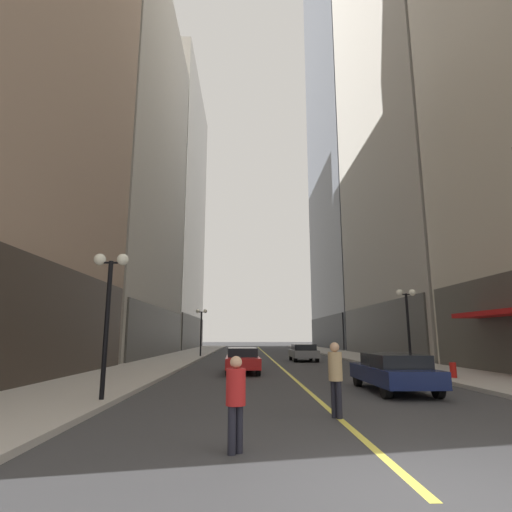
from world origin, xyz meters
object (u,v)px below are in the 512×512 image
street_lamp_right_mid (407,311)px  car_grey (303,352)px  pedestrian_in_tan_trench (335,373)px  car_navy (393,371)px  fire_hydrant_right (453,372)px  car_red (242,359)px  street_lamp_left_far (201,322)px  pedestrian_in_red_jacket (236,396)px  street_lamp_left_near (109,292)px

street_lamp_right_mid → car_grey: bearing=110.2°
car_grey → pedestrian_in_tan_trench: bearing=-96.0°
car_navy → fire_hydrant_right: bearing=41.4°
car_red → street_lamp_left_far: 16.50m
car_grey → fire_hydrant_right: bearing=-72.4°
car_grey → street_lamp_left_far: 10.63m
street_lamp_right_mid → fire_hydrant_right: size_ratio=5.54×
car_navy → street_lamp_right_mid: 8.01m
car_red → pedestrian_in_red_jacket: size_ratio=2.90×
car_navy → car_grey: same height
car_red → car_grey: same height
pedestrian_in_tan_trench → fire_hydrant_right: size_ratio=2.23×
car_navy → pedestrian_in_tan_trench: pedestrian_in_tan_trench is taller
pedestrian_in_tan_trench → fire_hydrant_right: pedestrian_in_tan_trench is taller
car_red → street_lamp_left_near: 11.11m
pedestrian_in_red_jacket → street_lamp_right_mid: size_ratio=0.36×
car_navy → pedestrian_in_red_jacket: pedestrian_in_red_jacket is taller
car_navy → street_lamp_left_near: street_lamp_left_near is taller
pedestrian_in_red_jacket → street_lamp_right_mid: street_lamp_right_mid is taller
street_lamp_right_mid → car_red: bearing=174.8°
street_lamp_left_near → fire_hydrant_right: (13.30, 5.88, -2.86)m
car_red → fire_hydrant_right: size_ratio=5.79×
street_lamp_left_far → street_lamp_right_mid: (12.80, -16.61, 0.00)m
car_navy → street_lamp_right_mid: street_lamp_right_mid is taller
street_lamp_left_far → fire_hydrant_right: (13.30, -19.98, -2.86)m
car_grey → pedestrian_in_red_jacket: size_ratio=2.60×
car_grey → pedestrian_in_tan_trench: (-2.37, -22.43, 0.33)m
pedestrian_in_tan_trench → street_lamp_left_far: street_lamp_left_far is taller
pedestrian_in_tan_trench → street_lamp_left_near: bearing=161.8°
car_navy → pedestrian_in_tan_trench: 5.49m
car_red → street_lamp_left_near: street_lamp_left_near is taller
pedestrian_in_tan_trench → car_navy: bearing=56.1°
car_red → street_lamp_right_mid: bearing=-5.2°
car_navy → pedestrian_in_red_jacket: (-5.43, -7.46, 0.20)m
pedestrian_in_red_jacket → fire_hydrant_right: (9.32, 10.89, -0.52)m
street_lamp_left_far → car_navy: bearing=-68.1°
car_red → street_lamp_left_far: (-3.98, 15.81, 2.54)m
car_navy → car_red: size_ratio=1.00×
pedestrian_in_red_jacket → street_lamp_left_far: bearing=97.3°
pedestrian_in_tan_trench → pedestrian_in_red_jacket: bearing=-129.1°
car_grey → street_lamp_left_near: bearing=-113.2°
pedestrian_in_red_jacket → street_lamp_left_far: (-3.98, 30.87, 2.33)m
car_red → pedestrian_in_tan_trench: bearing=-79.0°
street_lamp_left_near → fire_hydrant_right: size_ratio=5.54×
car_red → street_lamp_left_near: bearing=-111.6°
street_lamp_left_near → street_lamp_left_far: 25.86m
car_grey → street_lamp_left_near: 22.27m
car_navy → car_grey: bearing=92.2°
car_red → pedestrian_in_tan_trench: (2.37, -12.15, 0.33)m
pedestrian_in_red_jacket → fire_hydrant_right: 14.35m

